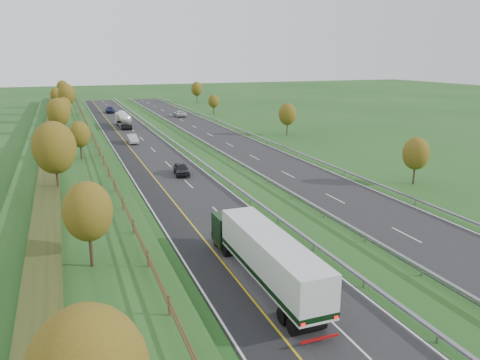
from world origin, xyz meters
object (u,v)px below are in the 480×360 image
object	(u,v)px
box_lorry	(265,255)
car_silver_mid	(132,139)
car_small_far	(110,110)
car_oncoming	(180,114)
car_dark_near	(181,169)
road_tanker	(123,119)

from	to	relation	value
box_lorry	car_silver_mid	xyz separation A→B (m)	(-0.51, 60.15, -1.48)
box_lorry	car_small_far	bearing A→B (deg)	89.63
car_silver_mid	car_oncoming	bearing A→B (deg)	60.15
car_small_far	car_dark_near	bearing A→B (deg)	-88.45
car_small_far	car_oncoming	bearing A→B (deg)	-42.80
car_oncoming	car_silver_mid	bearing A→B (deg)	62.77
car_silver_mid	car_small_far	world-z (taller)	car_small_far
road_tanker	car_dark_near	size ratio (longest dim) A/B	2.38
car_dark_near	car_silver_mid	distance (m)	27.01
car_dark_near	car_small_far	xyz separation A→B (m)	(-1.58, 78.11, 0.02)
car_silver_mid	car_oncoming	xyz separation A→B (m)	(17.82, 35.66, -0.01)
car_dark_near	car_small_far	world-z (taller)	car_small_far
car_oncoming	car_small_far	bearing A→B (deg)	-43.88
box_lorry	car_dark_near	size ratio (longest dim) A/B	3.45
car_small_far	car_oncoming	xyz separation A→B (m)	(16.60, -15.59, -0.02)
road_tanker	car_oncoming	size ratio (longest dim) A/B	1.94
box_lorry	car_dark_near	xyz separation A→B (m)	(2.29, 33.29, -1.49)
road_tanker	car_silver_mid	distance (m)	21.68
car_dark_near	car_oncoming	distance (m)	64.30
box_lorry	car_oncoming	xyz separation A→B (m)	(17.31, 95.81, -1.49)
road_tanker	car_small_far	bearing A→B (deg)	90.11
car_dark_near	road_tanker	bearing A→B (deg)	98.50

